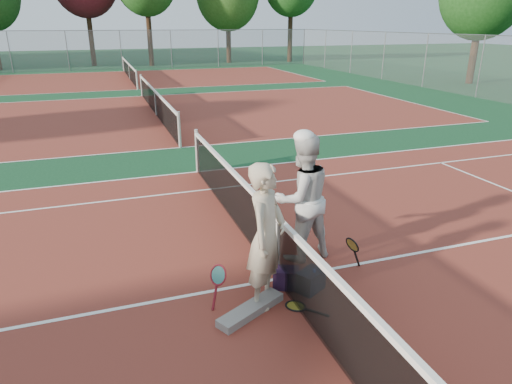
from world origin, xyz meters
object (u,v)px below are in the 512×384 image
player_a (266,236)px  racket_red (219,285)px  water_bottle (314,281)px  player_b (302,198)px  racket_black_held (352,254)px  sports_bag_purple (286,278)px  net_main (277,249)px  racket_spare (296,306)px  sports_bag_navy (310,281)px

player_a → racket_red: 0.95m
water_bottle → player_a: bearing=-177.6°
player_b → racket_black_held: (0.56, -0.66, -0.74)m
racket_red → sports_bag_purple: (1.02, 0.09, -0.14)m
net_main → racket_spare: size_ratio=18.30×
net_main → racket_spare: net_main is taller
player_b → sports_bag_purple: 1.29m
net_main → racket_black_held: 1.20m
racket_red → sports_bag_navy: (1.31, -0.10, -0.13)m
sports_bag_navy → sports_bag_purple: bearing=148.2°
racket_black_held → sports_bag_navy: racket_black_held is taller
net_main → racket_red: bearing=-161.6°
racket_red → sports_bag_purple: 1.03m
player_a → water_bottle: (0.73, 0.03, -0.84)m
net_main → sports_bag_navy: 0.65m
water_bottle → player_b: bearing=76.8°
racket_black_held → racket_spare: size_ratio=0.92×
player_a → racket_spare: bearing=-87.6°
racket_red → player_a: bearing=-59.9°
player_b → water_bottle: 1.34m
sports_bag_navy → racket_spare: bearing=-138.9°
player_a → racket_black_held: size_ratio=3.57×
player_b → sports_bag_purple: player_b is taller
racket_black_held → player_a: bearing=-5.1°
player_b → racket_spare: 1.74m
player_a → sports_bag_navy: bearing=-44.8°
player_b → racket_black_held: bearing=122.9°
sports_bag_navy → water_bottle: (0.04, -0.03, -0.00)m
player_b → player_a: bearing=39.1°
player_a → player_b: player_b is taller
player_a → sports_bag_navy: player_a is taller
player_b → sports_bag_navy: (-0.27, -0.96, -0.87)m
player_b → water_bottle: player_b is taller
racket_red → sports_bag_navy: size_ratio=1.49×
net_main → sports_bag_purple: (0.05, -0.23, -0.36)m
racket_black_held → sports_bag_purple: 1.14m
net_main → racket_spare: bearing=-91.6°
racket_red → racket_black_held: racket_red is taller
player_b → racket_black_held: player_b is taller
player_a → player_b: (0.96, 1.02, 0.03)m
water_bottle → racket_spare: bearing=-144.2°
player_a → racket_red: (-0.62, 0.15, -0.70)m
player_a → racket_red: size_ratio=3.47×
net_main → player_b: bearing=41.5°
water_bottle → racket_red: bearing=174.7°
net_main → sports_bag_navy: (0.34, -0.42, -0.36)m
racket_black_held → sports_bag_navy: size_ratio=1.45×
racket_spare → water_bottle: size_ratio=2.00×
racket_black_held → water_bottle: size_ratio=1.85×
sports_bag_navy → water_bottle: bearing=-38.8°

